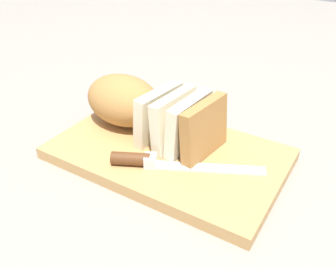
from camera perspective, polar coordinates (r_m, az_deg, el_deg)
The scene contains 8 objects.
ground_plane at distance 0.66m, azimuth 0.00°, elevation -3.77°, with size 3.00×3.00×0.00m, color gray.
cutting_board at distance 0.66m, azimuth 0.00°, elevation -3.01°, with size 0.41×0.25×0.02m, color tan.
bread_loaf at distance 0.69m, azimuth -4.21°, elevation 4.34°, with size 0.29×0.14×0.10m.
bread_knife at distance 0.61m, azimuth -2.59°, elevation -4.19°, with size 0.24×0.13×0.02m.
crumb_near_knife at distance 0.69m, azimuth -2.06°, elevation -0.20°, with size 0.00×0.00×0.00m, color tan.
crumb_near_loaf at distance 0.71m, azimuth -5.24°, elevation 1.10°, with size 0.01×0.01×0.01m, color tan.
crumb_stray_left at distance 0.70m, azimuth -4.66°, elevation 0.68°, with size 0.01×0.01×0.01m, color tan.
crumb_stray_right at distance 0.63m, azimuth -5.11°, elevation -3.35°, with size 0.01×0.01×0.01m, color tan.
Camera 1 is at (0.27, -0.46, 0.39)m, focal length 39.02 mm.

